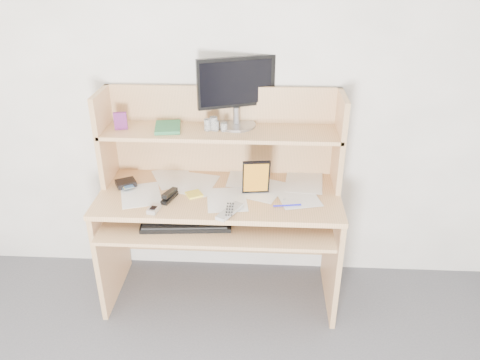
{
  "coord_description": "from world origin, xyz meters",
  "views": [
    {
      "loc": [
        0.25,
        -0.89,
        2.06
      ],
      "look_at": [
        0.12,
        1.43,
        0.86
      ],
      "focal_mm": 35.0,
      "sensor_mm": 36.0,
      "label": 1
    }
  ],
  "objects_px": {
    "tv_remote": "(230,211)",
    "monitor": "(236,90)",
    "keyboard": "(186,222)",
    "desk": "(221,194)",
    "game_case": "(256,177)"
  },
  "relations": [
    {
      "from": "monitor",
      "to": "game_case",
      "type": "bearing_deg",
      "value": -84.47
    },
    {
      "from": "desk",
      "to": "keyboard",
      "type": "relative_size",
      "value": 2.76
    },
    {
      "from": "keyboard",
      "to": "tv_remote",
      "type": "xyz_separation_m",
      "value": [
        0.24,
        -0.03,
        0.1
      ]
    },
    {
      "from": "desk",
      "to": "monitor",
      "type": "xyz_separation_m",
      "value": [
        0.09,
        0.16,
        0.6
      ]
    },
    {
      "from": "keyboard",
      "to": "monitor",
      "type": "distance_m",
      "value": 0.81
    },
    {
      "from": "keyboard",
      "to": "monitor",
      "type": "relative_size",
      "value": 1.15
    },
    {
      "from": "tv_remote",
      "to": "game_case",
      "type": "distance_m",
      "value": 0.28
    },
    {
      "from": "desk",
      "to": "tv_remote",
      "type": "distance_m",
      "value": 0.33
    },
    {
      "from": "tv_remote",
      "to": "keyboard",
      "type": "bearing_deg",
      "value": -158.81
    },
    {
      "from": "tv_remote",
      "to": "game_case",
      "type": "xyz_separation_m",
      "value": [
        0.13,
        0.22,
        0.1
      ]
    },
    {
      "from": "desk",
      "to": "game_case",
      "type": "distance_m",
      "value": 0.29
    },
    {
      "from": "keyboard",
      "to": "monitor",
      "type": "bearing_deg",
      "value": 55.91
    },
    {
      "from": "tv_remote",
      "to": "monitor",
      "type": "relative_size",
      "value": 0.44
    },
    {
      "from": "desk",
      "to": "keyboard",
      "type": "xyz_separation_m",
      "value": [
        -0.17,
        -0.28,
        -0.03
      ]
    },
    {
      "from": "desk",
      "to": "game_case",
      "type": "xyz_separation_m",
      "value": [
        0.21,
        -0.09,
        0.17
      ]
    }
  ]
}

